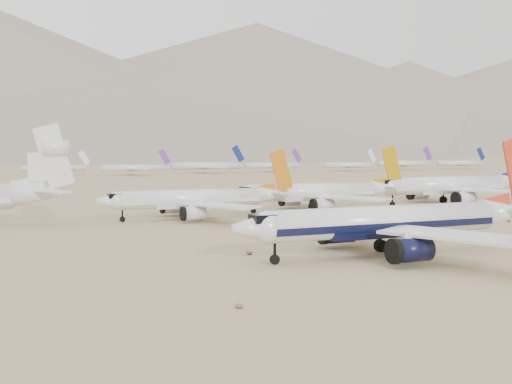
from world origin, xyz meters
TOP-DOWN VIEW (x-y plane):
  - ground at (0.00, 0.00)m, footprint 7000.00×7000.00m
  - main_airliner at (-9.96, 5.55)m, footprint 51.59×50.39m
  - row2_navy_widebody at (57.45, 71.05)m, footprint 53.23×52.06m
  - row2_gold_tail at (13.08, 69.81)m, footprint 47.39×46.34m
  - row2_orange_tail at (-21.38, 64.64)m, footprint 44.51×43.54m
  - distant_storage_row at (33.72, 307.31)m, footprint 561.85×55.07m
  - mountain_range at (70.18, 1648.01)m, footprint 7354.00×3024.00m
  - foothills at (526.68, 1100.00)m, footprint 4637.50×1395.00m
  - desert_scrub at (-30.36, -24.48)m, footprint 206.06×121.67m

SIDE VIEW (x-z plane):
  - ground at x=0.00m, z-range 0.00..0.00m
  - desert_scrub at x=-30.36m, z-range -0.03..0.60m
  - row2_orange_tail at x=-21.38m, z-range -3.48..12.39m
  - distant_storage_row at x=33.72m, z-range -3.35..12.28m
  - row2_gold_tail at x=13.08m, z-range -3.72..13.15m
  - main_airliner at x=-9.96m, z-range -4.10..14.11m
  - row2_navy_widebody at x=57.45m, z-range -4.18..14.76m
  - foothills at x=526.68m, z-range -10.35..144.65m
  - mountain_range at x=70.18m, z-range -44.68..425.32m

